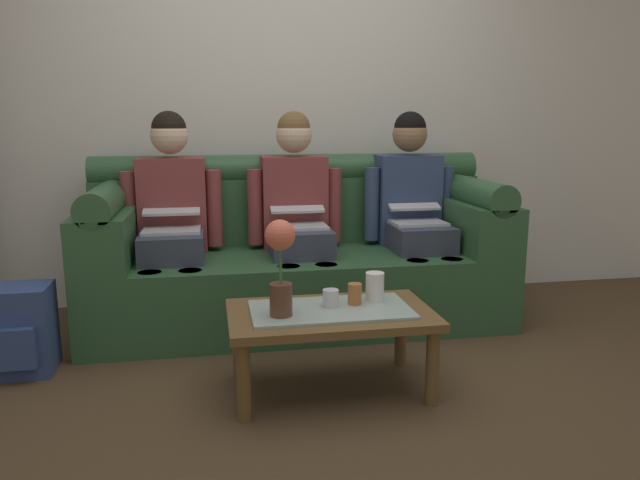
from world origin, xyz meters
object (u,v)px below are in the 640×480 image
at_px(person_left, 172,213).
at_px(cup_far_center, 331,298).
at_px(flower_vase, 280,260).
at_px(couch, 297,258).
at_px(person_right, 413,207).
at_px(cup_near_right, 375,287).
at_px(cup_near_left, 355,294).
at_px(backpack_left, 18,331).
at_px(person_middle, 297,210).
at_px(coffee_table, 330,321).

distance_m(person_left, cup_far_center, 1.23).
bearing_deg(flower_vase, couch, 78.21).
distance_m(person_left, person_right, 1.41).
xyz_separation_m(person_left, person_right, (1.41, 0.00, -0.00)).
bearing_deg(person_right, cup_near_right, -118.02).
xyz_separation_m(person_left, cup_near_left, (0.82, -0.95, -0.24)).
distance_m(person_left, cup_near_right, 1.32).
bearing_deg(cup_near_right, cup_far_center, -166.61).
distance_m(cup_near_right, backpack_left, 1.67).
relative_size(person_middle, cup_near_right, 9.50).
distance_m(flower_vase, cup_far_center, 0.31).
bearing_deg(cup_far_center, coffee_table, -102.90).
relative_size(couch, person_left, 1.94).
bearing_deg(flower_vase, person_middle, 78.16).
bearing_deg(person_middle, person_left, -179.99).
distance_m(coffee_table, cup_near_right, 0.26).
distance_m(coffee_table, flower_vase, 0.37).
height_order(person_middle, cup_near_right, person_middle).
height_order(person_right, cup_far_center, person_right).
bearing_deg(cup_near_right, person_middle, 103.29).
bearing_deg(flower_vase, backpack_left, 156.90).
bearing_deg(person_left, cup_near_left, -49.22).
distance_m(person_right, coffee_table, 1.27).
height_order(couch, cup_far_center, couch).
height_order(couch, backpack_left, couch).
bearing_deg(person_middle, backpack_left, -158.37).
distance_m(coffee_table, cup_near_left, 0.16).
xyz_separation_m(person_left, backpack_left, (-0.69, -0.55, -0.45)).
distance_m(person_right, cup_near_left, 1.15).
height_order(couch, cup_near_right, couch).
bearing_deg(person_left, couch, 0.35).
relative_size(couch, cup_far_center, 31.41).
xyz_separation_m(cup_near_left, cup_near_right, (0.10, 0.04, 0.02)).
height_order(person_left, cup_near_left, person_left).
relative_size(flower_vase, cup_near_left, 4.34).
bearing_deg(coffee_table, person_left, 125.37).
bearing_deg(person_right, backpack_left, -165.26).
bearing_deg(backpack_left, cup_near_right, -12.83).
distance_m(person_middle, cup_near_right, 0.97).
relative_size(person_right, cup_near_right, 9.50).
bearing_deg(backpack_left, person_left, 38.80).
bearing_deg(couch, person_right, -0.34).
xyz_separation_m(flower_vase, cup_far_center, (0.23, 0.08, -0.20)).
distance_m(flower_vase, cup_near_right, 0.49).
height_order(couch, flower_vase, couch).
distance_m(person_middle, person_right, 0.71).
bearing_deg(person_left, person_middle, 0.01).
bearing_deg(cup_near_left, cup_far_center, -172.25).
relative_size(flower_vase, backpack_left, 0.96).
bearing_deg(flower_vase, cup_near_left, 16.23).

